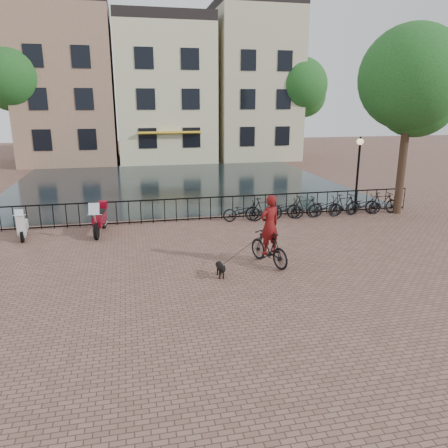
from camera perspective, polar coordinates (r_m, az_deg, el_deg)
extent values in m
plane|color=brown|center=(11.74, 3.20, -9.55)|extent=(100.00, 100.00, 0.00)
plane|color=black|center=(28.12, -6.32, 5.35)|extent=(20.00, 20.00, 0.00)
cube|color=black|center=(18.88, -3.28, 3.42)|extent=(20.00, 0.05, 0.05)
cube|color=black|center=(19.09, -3.23, 0.72)|extent=(20.00, 0.05, 0.05)
cube|color=#8F6C53|center=(40.49, -19.75, 16.22)|extent=(7.50, 9.00, 12.00)
cube|color=black|center=(41.15, -20.65, 25.13)|extent=(7.50, 9.00, 0.80)
cube|color=beige|center=(40.37, -7.90, 16.25)|extent=(8.00, 9.00, 11.00)
cube|color=black|center=(40.87, -8.24, 24.55)|extent=(8.00, 9.00, 0.80)
cube|color=gold|center=(35.76, -7.08, 11.72)|extent=(5.00, 0.60, 0.15)
cube|color=#BEB38D|center=(41.82, 3.57, 17.37)|extent=(7.00, 9.00, 12.50)
cube|color=black|center=(42.55, 3.74, 26.35)|extent=(7.00, 9.00, 0.80)
cylinder|color=black|center=(38.13, -25.20, 11.45)|extent=(0.36, 0.36, 6.30)
sphere|color=#1B4918|center=(38.13, -25.85, 16.83)|extent=(5.04, 5.04, 5.04)
cylinder|color=black|center=(21.41, 22.37, 8.63)|extent=(0.36, 0.36, 5.60)
sphere|color=#1B4918|center=(21.32, 23.30, 17.16)|extent=(4.48, 4.48, 4.48)
cylinder|color=black|center=(40.15, 9.62, 12.58)|extent=(0.36, 0.36, 5.95)
sphere|color=#1B4918|center=(40.12, 9.85, 17.43)|extent=(4.76, 4.76, 4.76)
cylinder|color=black|center=(20.77, 16.99, 5.58)|extent=(0.10, 0.10, 3.20)
sphere|color=beige|center=(20.56, 17.37, 10.24)|extent=(0.30, 0.30, 0.30)
imported|color=black|center=(13.84, 5.88, -3.03)|extent=(1.18, 2.00, 1.16)
imported|color=#610E0E|center=(13.58, 5.99, 0.67)|extent=(0.97, 0.80, 2.27)
imported|color=black|center=(18.80, 2.47, 1.66)|extent=(1.77, 0.80, 0.90)
imported|color=black|center=(19.05, 5.24, 1.95)|extent=(1.69, 0.59, 1.00)
imported|color=black|center=(19.36, 7.92, 1.94)|extent=(1.77, 0.77, 0.90)
imported|color=black|center=(19.69, 10.52, 2.21)|extent=(1.69, 0.57, 1.00)
imported|color=black|center=(20.09, 13.01, 2.19)|extent=(1.72, 0.62, 0.90)
imported|color=black|center=(20.50, 15.43, 2.43)|extent=(1.72, 0.72, 1.00)
imported|color=black|center=(20.97, 17.72, 2.40)|extent=(1.73, 0.65, 0.90)
imported|color=black|center=(21.44, 19.94, 2.62)|extent=(1.68, 0.52, 1.00)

